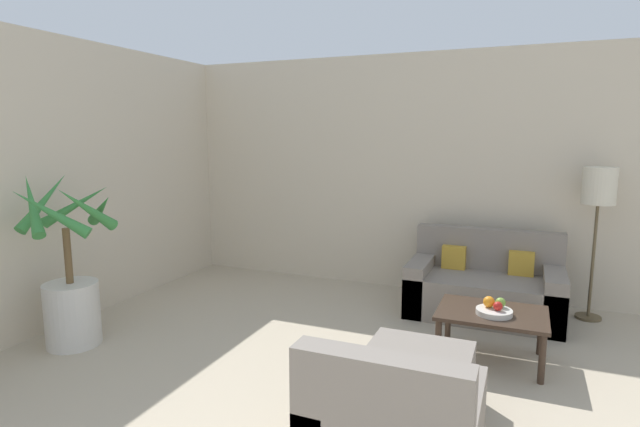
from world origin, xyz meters
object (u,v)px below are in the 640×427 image
at_px(apple_red, 498,306).
at_px(orange_fruit, 489,302).
at_px(sofa_loveseat, 484,288).
at_px(ottoman, 420,375).
at_px(potted_palm, 71,286).
at_px(apple_green, 501,303).
at_px(floor_lamp, 599,194).
at_px(coffee_table, 492,318).
at_px(fruit_bowl, 494,312).

distance_m(apple_red, orange_fruit, 0.09).
distance_m(sofa_loveseat, orange_fruit, 1.13).
xyz_separation_m(orange_fruit, ottoman, (-0.37, -0.83, -0.29)).
bearing_deg(ottoman, potted_palm, -176.24).
xyz_separation_m(potted_palm, apple_green, (3.40, 1.06, -0.03)).
bearing_deg(ottoman, apple_red, 60.60).
height_order(orange_fruit, ottoman, orange_fruit).
relative_size(sofa_loveseat, apple_green, 18.81).
xyz_separation_m(floor_lamp, apple_red, (-0.79, -1.43, -0.76)).
xyz_separation_m(sofa_loveseat, coffee_table, (0.14, -1.07, 0.08)).
distance_m(floor_lamp, fruit_bowl, 1.82).
height_order(fruit_bowl, apple_green, apple_green).
distance_m(fruit_bowl, ottoman, 0.93).
bearing_deg(sofa_loveseat, apple_green, -79.54).
bearing_deg(apple_green, potted_palm, -162.68).
distance_m(coffee_table, apple_green, 0.15).
distance_m(fruit_bowl, apple_green, 0.10).
height_order(apple_red, apple_green, apple_green).
relative_size(potted_palm, coffee_table, 1.79).
xyz_separation_m(fruit_bowl, ottoman, (-0.41, -0.80, -0.23)).
bearing_deg(potted_palm, orange_fruit, 17.21).
height_order(potted_palm, sofa_loveseat, potted_palm).
bearing_deg(potted_palm, fruit_bowl, 16.49).
relative_size(sofa_loveseat, fruit_bowl, 5.30).
distance_m(potted_palm, floor_lamp, 4.87).
bearing_deg(ottoman, coffee_table, 65.54).
distance_m(apple_green, ottoman, 1.02).
bearing_deg(floor_lamp, potted_palm, -150.08).
bearing_deg(apple_green, fruit_bowl, -121.92).
height_order(sofa_loveseat, floor_lamp, floor_lamp).
relative_size(potted_palm, apple_green, 19.25).
distance_m(sofa_loveseat, apple_red, 1.19).
distance_m(coffee_table, orange_fruit, 0.15).
relative_size(coffee_table, orange_fruit, 9.37).
relative_size(sofa_loveseat, ottoman, 2.17).
xyz_separation_m(potted_palm, ottoman, (2.95, 0.19, -0.32)).
bearing_deg(ottoman, apple_green, 62.36).
bearing_deg(fruit_bowl, sofa_loveseat, 97.84).
relative_size(fruit_bowl, ottoman, 0.41).
bearing_deg(sofa_loveseat, ottoman, -97.55).
xyz_separation_m(potted_palm, coffee_table, (3.34, 1.06, -0.17)).
bearing_deg(apple_green, ottoman, -117.64).
bearing_deg(orange_fruit, floor_lamp, 58.03).
xyz_separation_m(potted_palm, sofa_loveseat, (3.21, 2.13, -0.24)).
xyz_separation_m(sofa_loveseat, floor_lamp, (0.97, 0.27, 0.97)).
bearing_deg(orange_fruit, fruit_bowl, -37.22).
bearing_deg(fruit_bowl, floor_lamp, 59.94).
bearing_deg(floor_lamp, apple_green, -119.96).
distance_m(sofa_loveseat, ottoman, 1.96).
bearing_deg(apple_red, orange_fruit, 142.13).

